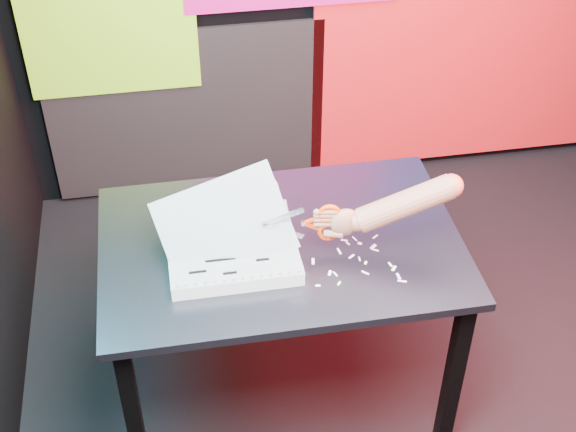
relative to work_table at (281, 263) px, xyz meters
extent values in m
cube|color=black|center=(0.52, -0.13, -0.66)|extent=(3.00, 3.00, 0.01)
cube|color=red|center=(1.17, 1.34, 0.19)|extent=(1.60, 0.02, 1.60)
cube|color=black|center=(-0.23, 1.34, -0.21)|extent=(1.30, 0.02, 0.85)
cube|color=black|center=(-0.52, -0.33, -0.30)|extent=(0.05, 0.05, 0.72)
cube|color=black|center=(-0.52, 0.33, -0.30)|extent=(0.05, 0.05, 0.72)
cube|color=black|center=(0.52, -0.33, -0.30)|extent=(0.05, 0.05, 0.72)
cube|color=black|center=(0.52, 0.33, -0.30)|extent=(0.05, 0.05, 0.72)
cube|color=black|center=(0.00, 0.00, 0.08)|extent=(1.17, 0.78, 0.03)
cube|color=silver|center=(-0.16, -0.07, 0.12)|extent=(0.40, 0.30, 0.05)
cube|color=silver|center=(-0.16, -0.07, 0.14)|extent=(0.40, 0.30, 0.00)
cube|color=silver|center=(-0.16, -0.07, 0.15)|extent=(0.40, 0.28, 0.12)
cube|color=silver|center=(-0.17, -0.05, 0.17)|extent=(0.43, 0.27, 0.21)
cube|color=silver|center=(-0.18, -0.04, 0.22)|extent=(0.45, 0.24, 0.30)
cylinder|color=#343434|center=(-0.35, -0.20, 0.14)|extent=(0.01, 0.01, 0.00)
cylinder|color=#343434|center=(-0.32, -0.20, 0.14)|extent=(0.01, 0.01, 0.00)
cylinder|color=#343434|center=(-0.29, -0.20, 0.14)|extent=(0.01, 0.01, 0.00)
cylinder|color=#343434|center=(-0.26, -0.20, 0.14)|extent=(0.01, 0.01, 0.00)
cylinder|color=#343434|center=(-0.23, -0.20, 0.14)|extent=(0.01, 0.01, 0.00)
cylinder|color=#343434|center=(-0.21, -0.20, 0.14)|extent=(0.01, 0.01, 0.00)
cylinder|color=#343434|center=(-0.18, -0.20, 0.14)|extent=(0.01, 0.01, 0.00)
cylinder|color=#343434|center=(-0.15, -0.20, 0.14)|extent=(0.01, 0.01, 0.00)
cylinder|color=#343434|center=(-0.12, -0.20, 0.14)|extent=(0.01, 0.01, 0.00)
cylinder|color=#343434|center=(-0.09, -0.20, 0.14)|extent=(0.01, 0.01, 0.00)
cylinder|color=#343434|center=(-0.06, -0.20, 0.14)|extent=(0.01, 0.01, 0.00)
cylinder|color=#343434|center=(-0.04, -0.20, 0.14)|extent=(0.01, 0.01, 0.00)
cylinder|color=#343434|center=(-0.01, -0.20, 0.14)|extent=(0.01, 0.01, 0.00)
cylinder|color=#343434|center=(0.02, -0.20, 0.14)|extent=(0.01, 0.01, 0.00)
cylinder|color=#343434|center=(-0.35, 0.07, 0.14)|extent=(0.01, 0.01, 0.00)
cylinder|color=#343434|center=(-0.32, 0.07, 0.14)|extent=(0.01, 0.01, 0.00)
cylinder|color=#343434|center=(-0.29, 0.07, 0.14)|extent=(0.01, 0.01, 0.00)
cylinder|color=#343434|center=(-0.26, 0.07, 0.14)|extent=(0.01, 0.01, 0.00)
cylinder|color=#343434|center=(-0.23, 0.07, 0.14)|extent=(0.01, 0.01, 0.00)
cylinder|color=#343434|center=(-0.21, 0.07, 0.14)|extent=(0.01, 0.01, 0.00)
cylinder|color=#343434|center=(-0.18, 0.07, 0.14)|extent=(0.01, 0.01, 0.00)
cylinder|color=#343434|center=(-0.15, 0.07, 0.14)|extent=(0.01, 0.01, 0.00)
cylinder|color=#343434|center=(-0.12, 0.07, 0.14)|extent=(0.01, 0.01, 0.00)
cylinder|color=#343434|center=(-0.09, 0.07, 0.14)|extent=(0.01, 0.01, 0.00)
cylinder|color=#343434|center=(-0.06, 0.07, 0.14)|extent=(0.01, 0.01, 0.00)
cylinder|color=#343434|center=(-0.04, 0.07, 0.14)|extent=(0.01, 0.01, 0.00)
cylinder|color=#343434|center=(-0.01, 0.07, 0.14)|extent=(0.01, 0.01, 0.00)
cylinder|color=#343434|center=(0.02, 0.07, 0.14)|extent=(0.01, 0.01, 0.00)
cube|color=black|center=(-0.26, -0.01, 0.14)|extent=(0.07, 0.01, 0.00)
cube|color=black|center=(-0.14, -0.04, 0.14)|extent=(0.05, 0.01, 0.00)
cube|color=black|center=(-0.21, -0.11, 0.14)|extent=(0.10, 0.01, 0.00)
cube|color=black|center=(-0.08, -0.13, 0.14)|extent=(0.04, 0.01, 0.00)
cube|color=black|center=(-0.28, -0.15, 0.14)|extent=(0.05, 0.01, 0.00)
cube|color=black|center=(-0.11, 0.02, 0.14)|extent=(0.06, 0.01, 0.00)
cube|color=black|center=(-0.18, -0.17, 0.14)|extent=(0.04, 0.01, 0.00)
cube|color=silver|center=(0.00, -0.07, 0.25)|extent=(0.13, 0.02, 0.07)
cube|color=silver|center=(0.00, -0.07, 0.20)|extent=(0.13, 0.02, 0.07)
cylinder|color=silver|center=(0.06, -0.08, 0.22)|extent=(0.02, 0.01, 0.01)
cube|color=#EF3604|center=(0.08, -0.08, 0.21)|extent=(0.05, 0.02, 0.03)
cube|color=#EF3604|center=(0.08, -0.08, 0.23)|extent=(0.05, 0.02, 0.03)
torus|color=#EF3604|center=(0.14, -0.09, 0.26)|extent=(0.07, 0.02, 0.07)
torus|color=#EF3604|center=(0.14, -0.09, 0.19)|extent=(0.07, 0.02, 0.07)
ellipsoid|color=#AB4D3C|center=(0.19, -0.09, 0.22)|extent=(0.09, 0.06, 0.10)
cylinder|color=#AB4D3C|center=(0.14, -0.09, 0.22)|extent=(0.08, 0.03, 0.02)
cylinder|color=#AB4D3C|center=(0.14, -0.09, 0.24)|extent=(0.07, 0.03, 0.02)
cylinder|color=#AB4D3C|center=(0.14, -0.09, 0.25)|extent=(0.06, 0.03, 0.02)
cylinder|color=#AB4D3C|center=(0.14, -0.09, 0.27)|extent=(0.06, 0.03, 0.02)
cylinder|color=#AB4D3C|center=(0.15, -0.10, 0.19)|extent=(0.07, 0.05, 0.03)
cylinder|color=#AB4D3C|center=(0.23, -0.10, 0.23)|extent=(0.06, 0.07, 0.07)
cylinder|color=#AB4D3C|center=(0.36, -0.12, 0.29)|extent=(0.31, 0.12, 0.20)
sphere|color=#AB4D3C|center=(0.50, -0.14, 0.35)|extent=(0.07, 0.07, 0.07)
cube|color=silver|center=(0.21, -0.11, 0.09)|extent=(0.02, 0.02, 0.00)
cube|color=silver|center=(0.33, -0.22, 0.09)|extent=(0.01, 0.03, 0.00)
cube|color=silver|center=(0.20, -0.03, 0.09)|extent=(0.02, 0.01, 0.00)
cube|color=silver|center=(0.33, -0.25, 0.09)|extent=(0.03, 0.02, 0.00)
cube|color=silver|center=(0.18, -0.08, 0.09)|extent=(0.01, 0.03, 0.00)
cube|color=silver|center=(0.08, -0.22, 0.09)|extent=(0.02, 0.01, 0.00)
cube|color=silver|center=(0.31, -0.03, 0.09)|extent=(0.02, 0.02, 0.00)
cube|color=silver|center=(0.25, -0.05, 0.09)|extent=(0.02, 0.01, 0.00)
cube|color=silver|center=(0.21, -0.05, 0.09)|extent=(0.01, 0.02, 0.00)
cube|color=silver|center=(0.33, -0.19, 0.09)|extent=(0.02, 0.03, 0.00)
cube|color=silver|center=(0.23, -0.13, 0.09)|extent=(0.01, 0.02, 0.00)
cube|color=silver|center=(0.29, -0.08, 0.09)|extent=(0.03, 0.02, 0.00)
cube|color=silver|center=(0.14, -0.18, 0.09)|extent=(0.01, 0.02, 0.00)
cube|color=silver|center=(0.08, -0.11, 0.09)|extent=(0.01, 0.03, 0.00)
cube|color=silver|center=(0.12, -0.17, 0.09)|extent=(0.02, 0.02, 0.00)
cube|color=silver|center=(0.23, -0.19, 0.09)|extent=(0.02, 0.02, 0.00)
cube|color=silver|center=(0.25, -0.15, 0.09)|extent=(0.01, 0.02, 0.00)
cube|color=silver|center=(0.24, -0.03, 0.09)|extent=(0.01, 0.02, 0.00)
cube|color=silver|center=(0.14, -0.22, 0.09)|extent=(0.02, 0.02, 0.00)
cube|color=silver|center=(0.32, -0.17, 0.09)|extent=(0.01, 0.02, 0.00)
cube|color=silver|center=(0.29, -0.09, 0.09)|extent=(0.02, 0.02, 0.00)
camera|label=1|loc=(-0.32, -1.94, 1.79)|focal=50.00mm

